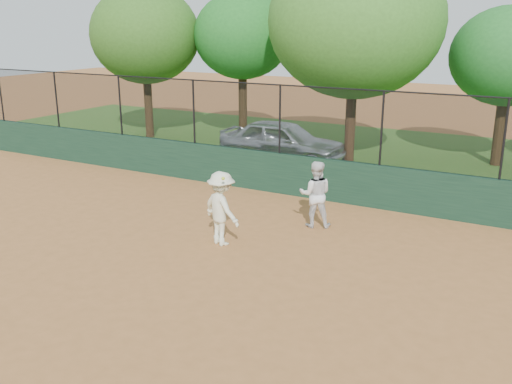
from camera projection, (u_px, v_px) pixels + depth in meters
The scene contains 11 objects.
ground at pixel (171, 269), 11.75m from camera, with size 80.00×80.00×0.00m, color #AC6B37.
back_wall at pixel (295, 175), 16.62m from camera, with size 26.00×0.20×1.20m, color #1B3D28.
grass_strip at pixel (361, 155), 21.83m from camera, with size 36.00×12.00×0.01m, color #2F591C.
parked_car at pixel (282, 142), 20.38m from camera, with size 1.84×4.57×1.56m, color silver.
player_second at pixel (315, 194), 14.00m from camera, with size 0.81×0.63×1.66m, color white.
player_main at pixel (221, 208), 12.85m from camera, with size 1.26×0.99×1.72m.
fence_assembly at pixel (295, 119), 16.16m from camera, with size 26.00×0.06×2.00m.
tree_0 at pixel (145, 35), 24.01m from camera, with size 4.76×4.33×6.43m.
tree_1 at pixel (242, 36), 23.28m from camera, with size 4.09×3.72×6.13m.
tree_2 at pixel (355, 21), 19.19m from camera, with size 6.03×5.48×7.52m.
tree_3 at pixel (508, 57), 19.23m from camera, with size 3.89×3.53×5.46m.
Camera 1 is at (6.74, -8.63, 4.89)m, focal length 40.00 mm.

